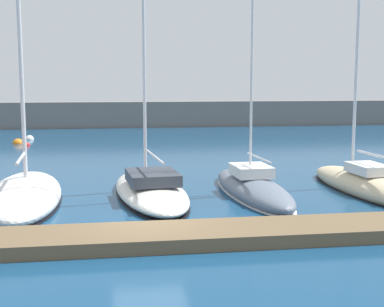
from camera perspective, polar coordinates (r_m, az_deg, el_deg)
ground_plane at (r=18.07m, az=-4.60°, el=-8.38°), size 120.00×120.00×0.00m
dock_pier at (r=16.74m, az=-4.29°, el=-8.93°), size 26.18×2.32×0.43m
breakwater_seawall at (r=58.86m, az=-7.47°, el=4.19°), size 108.00×2.45×2.79m
sailboat_white_second at (r=23.32m, az=-17.56°, el=-4.03°), size 3.62×9.45×19.14m
sailboat_ivory_third at (r=23.25m, az=-4.49°, el=-3.74°), size 3.68×9.36×16.49m
sailboat_slate_fourth at (r=23.89m, az=6.48°, el=-3.48°), size 2.67×8.90×19.21m
sailboat_sand_fifth at (r=25.55m, az=18.02°, el=-3.09°), size 2.81×9.06×15.39m
mooring_buoy_white at (r=48.08m, az=-17.05°, el=1.45°), size 0.74×0.74×0.74m
mooring_buoy_orange at (r=45.00m, az=-18.18°, el=0.99°), size 0.87×0.87×0.87m
mooring_buoy_red at (r=43.45m, az=-17.35°, el=0.79°), size 0.57×0.57×0.57m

